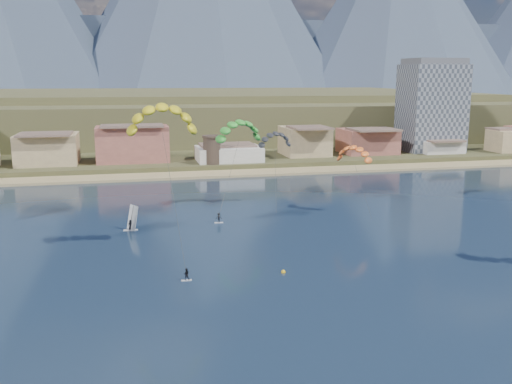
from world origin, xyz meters
TOP-DOWN VIEW (x-y plane):
  - ground at (0.00, 0.00)m, footprint 2400.00×2400.00m
  - beach at (0.00, 106.00)m, footprint 2200.00×12.00m
  - land at (0.00, 560.00)m, footprint 2200.00×900.00m
  - foothills at (22.39, 232.47)m, footprint 940.00×210.00m
  - town at (-40.00, 122.00)m, footprint 400.00×24.00m
  - apartment_tower at (85.00, 128.00)m, footprint 20.00×16.00m
  - watchtower at (5.00, 114.00)m, footprint 5.82×5.82m
  - kitesurfer_yellow at (-14.05, 36.14)m, footprint 11.50×17.13m
  - kitesurfer_green at (3.54, 64.12)m, footprint 13.10×16.37m
  - distant_kite_dark at (11.51, 64.21)m, footprint 8.08×6.12m
  - distant_kite_orange at (25.93, 54.94)m, footprint 7.54×8.03m
  - windsurfer at (-19.47, 50.18)m, footprint 2.67×2.91m
  - buoy at (1.76, 21.84)m, footprint 0.65×0.65m

SIDE VIEW (x-z plane):
  - ground at x=0.00m, z-range 0.00..0.00m
  - land at x=0.00m, z-range -2.00..2.00m
  - buoy at x=1.76m, z-range -0.21..0.43m
  - beach at x=0.00m, z-range -0.20..0.70m
  - windsurfer at x=-19.47m, z-range -0.85..3.80m
  - watchtower at x=5.00m, z-range 2.07..10.67m
  - town at x=-40.00m, z-range 2.00..14.00m
  - foothills at x=22.39m, z-range 0.08..18.08m
  - distant_kite_orange at x=25.93m, z-range 4.94..20.75m
  - distant_kite_dark at x=11.51m, z-range 6.22..24.05m
  - kitesurfer_green at x=3.54m, z-range 6.35..28.05m
  - apartment_tower at x=85.00m, z-range 1.82..33.82m
  - kitesurfer_yellow at x=-14.05m, z-range 8.87..35.31m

